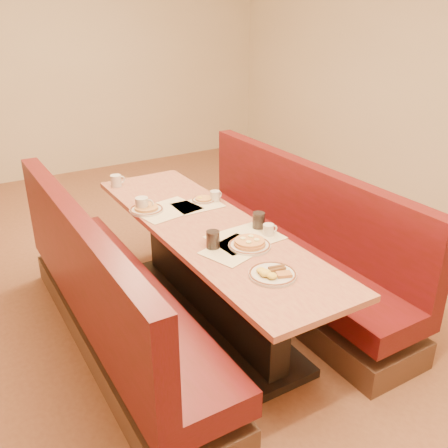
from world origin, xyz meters
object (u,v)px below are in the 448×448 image
soda_tumbler_mid (259,221)px  pancake_plate (250,244)px  coffee_mug_c (215,196)px  coffee_mug_a (269,230)px  booth_left (111,304)px  coffee_mug_d (116,180)px  booth_right (289,251)px  eggs_plate (272,274)px  soda_tumbler_near (213,240)px  coffee_mug_b (142,204)px  diner_table (208,273)px

soda_tumbler_mid → pancake_plate: bearing=-135.6°
coffee_mug_c → coffee_mug_a: bearing=-103.2°
booth_left → coffee_mug_d: 1.28m
booth_right → eggs_plate: size_ratio=9.16×
booth_left → coffee_mug_c: (1.02, 0.38, 0.43)m
pancake_plate → eggs_plate: size_ratio=0.98×
soda_tumbler_near → booth_right: bearing=19.8°
coffee_mug_a → pancake_plate: bearing=-151.4°
coffee_mug_d → coffee_mug_c: bearing=-56.0°
eggs_plate → coffee_mug_b: bearing=101.2°
soda_tumbler_near → soda_tumbler_mid: bearing=13.4°
pancake_plate → coffee_mug_d: bearing=102.0°
coffee_mug_b → coffee_mug_d: bearing=109.7°
booth_right → coffee_mug_a: 0.71m
diner_table → coffee_mug_c: size_ratio=23.28×
eggs_plate → pancake_plate: bearing=75.8°
eggs_plate → coffee_mug_d: 1.90m
eggs_plate → coffee_mug_b: size_ratio=2.05×
diner_table → soda_tumbler_mid: soda_tumbler_mid is taller
coffee_mug_a → soda_tumbler_mid: size_ratio=0.90×
booth_right → coffee_mug_b: (-1.01, 0.49, 0.44)m
pancake_plate → coffee_mug_b: coffee_mug_b is taller
soda_tumbler_near → soda_tumbler_mid: soda_tumbler_near is taller
coffee_mug_b → coffee_mug_c: 0.57m
pancake_plate → soda_tumbler_near: bearing=152.5°
eggs_plate → soda_tumbler_mid: size_ratio=2.36×
booth_left → coffee_mug_c: bearing=20.5°
eggs_plate → soda_tumbler_near: 0.49m
coffee_mug_d → booth_right: bearing=-50.9°
coffee_mug_a → soda_tumbler_near: 0.41m
eggs_plate → coffee_mug_a: (0.30, 0.45, 0.02)m
eggs_plate → coffee_mug_a: size_ratio=2.63×
pancake_plate → eggs_plate: (-0.09, -0.37, -0.00)m
coffee_mug_b → coffee_mug_d: size_ratio=1.05×
booth_right → coffee_mug_b: booth_right is taller
diner_table → pancake_plate: (0.07, -0.42, 0.40)m
booth_right → coffee_mug_c: bearing=139.8°
booth_left → soda_tumbler_mid: size_ratio=21.64×
booth_left → coffee_mug_a: 1.15m
booth_left → coffee_mug_d: bearing=66.5°
soda_tumbler_near → pancake_plate: bearing=-27.5°
booth_left → coffee_mug_b: booth_left is taller
diner_table → booth_right: (0.73, 0.00, -0.01)m
eggs_plate → soda_tumbler_near: (-0.11, 0.48, 0.04)m
coffee_mug_c → booth_right: bearing=-52.7°
diner_table → pancake_plate: pancake_plate is taller
diner_table → booth_left: size_ratio=1.00×
soda_tumbler_mid → coffee_mug_d: bearing=112.2°
booth_right → pancake_plate: 0.88m
pancake_plate → eggs_plate: 0.38m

